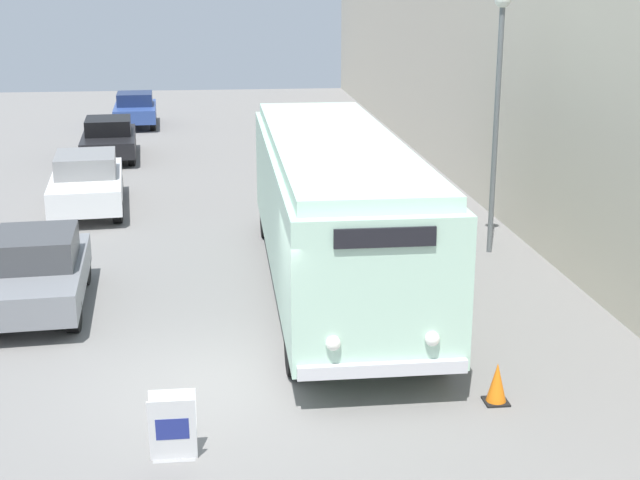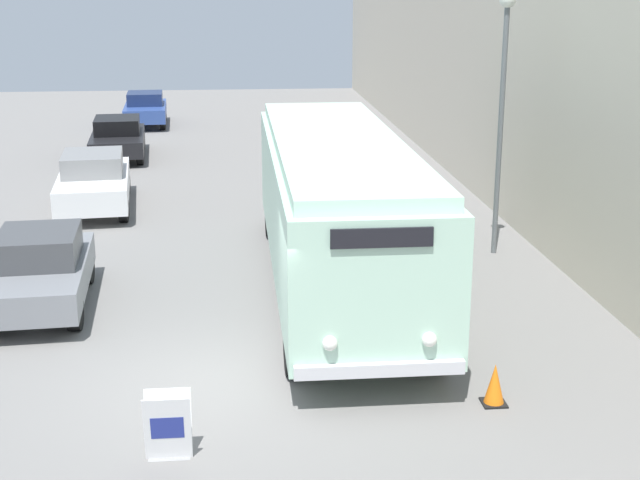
{
  "view_description": "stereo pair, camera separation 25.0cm",
  "coord_description": "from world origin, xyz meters",
  "px_view_note": "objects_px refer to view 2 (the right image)",
  "views": [
    {
      "loc": [
        0.19,
        -12.75,
        6.05
      ],
      "look_at": [
        1.84,
        1.71,
        1.83
      ],
      "focal_mm": 50.0,
      "sensor_mm": 36.0,
      "label": 1
    },
    {
      "loc": [
        0.44,
        -12.78,
        6.05
      ],
      "look_at": [
        1.84,
        1.71,
        1.83
      ],
      "focal_mm": 50.0,
      "sensor_mm": 36.0,
      "label": 2
    }
  ],
  "objects_px": {
    "streetlamp": "(503,86)",
    "parked_car_distant": "(145,109)",
    "parked_car_near": "(40,270)",
    "vintage_bus": "(337,203)",
    "parked_car_far": "(118,137)",
    "traffic_cone": "(495,385)",
    "sign_board": "(168,427)",
    "parked_car_mid": "(94,181)"
  },
  "relations": [
    {
      "from": "sign_board",
      "to": "streetlamp",
      "type": "bearing_deg",
      "value": 51.49
    },
    {
      "from": "vintage_bus",
      "to": "parked_car_mid",
      "type": "height_order",
      "value": "vintage_bus"
    },
    {
      "from": "vintage_bus",
      "to": "sign_board",
      "type": "bearing_deg",
      "value": -114.42
    },
    {
      "from": "streetlamp",
      "to": "traffic_cone",
      "type": "distance_m",
      "value": 8.62
    },
    {
      "from": "parked_car_distant",
      "to": "vintage_bus",
      "type": "bearing_deg",
      "value": -78.57
    },
    {
      "from": "sign_board",
      "to": "parked_car_mid",
      "type": "bearing_deg",
      "value": 101.93
    },
    {
      "from": "vintage_bus",
      "to": "traffic_cone",
      "type": "xyz_separation_m",
      "value": [
        1.74,
        -5.43,
        -1.48
      ]
    },
    {
      "from": "parked_car_distant",
      "to": "parked_car_far",
      "type": "bearing_deg",
      "value": -95.72
    },
    {
      "from": "parked_car_far",
      "to": "traffic_cone",
      "type": "relative_size",
      "value": 7.14
    },
    {
      "from": "streetlamp",
      "to": "parked_car_distant",
      "type": "bearing_deg",
      "value": 115.92
    },
    {
      "from": "sign_board",
      "to": "parked_car_near",
      "type": "relative_size",
      "value": 0.22
    },
    {
      "from": "parked_car_far",
      "to": "sign_board",
      "type": "bearing_deg",
      "value": -86.11
    },
    {
      "from": "parked_car_near",
      "to": "parked_car_far",
      "type": "bearing_deg",
      "value": 87.36
    },
    {
      "from": "streetlamp",
      "to": "parked_car_distant",
      "type": "distance_m",
      "value": 22.56
    },
    {
      "from": "sign_board",
      "to": "parked_car_far",
      "type": "relative_size",
      "value": 0.2
    },
    {
      "from": "parked_car_far",
      "to": "parked_car_distant",
      "type": "bearing_deg",
      "value": 83.03
    },
    {
      "from": "parked_car_mid",
      "to": "traffic_cone",
      "type": "bearing_deg",
      "value": -64.56
    },
    {
      "from": "vintage_bus",
      "to": "parked_car_far",
      "type": "xyz_separation_m",
      "value": [
        -6.15,
        14.85,
        -1.07
      ]
    },
    {
      "from": "streetlamp",
      "to": "traffic_cone",
      "type": "relative_size",
      "value": 9.21
    },
    {
      "from": "parked_car_far",
      "to": "traffic_cone",
      "type": "distance_m",
      "value": 21.77
    },
    {
      "from": "traffic_cone",
      "to": "parked_car_near",
      "type": "bearing_deg",
      "value": 146.96
    },
    {
      "from": "parked_car_near",
      "to": "traffic_cone",
      "type": "bearing_deg",
      "value": -37.04
    },
    {
      "from": "vintage_bus",
      "to": "parked_car_far",
      "type": "relative_size",
      "value": 2.42
    },
    {
      "from": "vintage_bus",
      "to": "parked_car_distant",
      "type": "bearing_deg",
      "value": 104.73
    },
    {
      "from": "streetlamp",
      "to": "parked_car_near",
      "type": "relative_size",
      "value": 1.41
    },
    {
      "from": "vintage_bus",
      "to": "traffic_cone",
      "type": "distance_m",
      "value": 5.89
    },
    {
      "from": "traffic_cone",
      "to": "sign_board",
      "type": "bearing_deg",
      "value": -166.63
    },
    {
      "from": "parked_car_near",
      "to": "parked_car_mid",
      "type": "distance_m",
      "value": 7.85
    },
    {
      "from": "parked_car_distant",
      "to": "traffic_cone",
      "type": "xyz_separation_m",
      "value": [
        7.58,
        -27.65,
        -0.43
      ]
    },
    {
      "from": "parked_car_mid",
      "to": "parked_car_near",
      "type": "bearing_deg",
      "value": -94.65
    },
    {
      "from": "streetlamp",
      "to": "parked_car_mid",
      "type": "bearing_deg",
      "value": 152.17
    },
    {
      "from": "sign_board",
      "to": "traffic_cone",
      "type": "height_order",
      "value": "sign_board"
    },
    {
      "from": "parked_car_distant",
      "to": "traffic_cone",
      "type": "distance_m",
      "value": 28.67
    },
    {
      "from": "parked_car_far",
      "to": "parked_car_distant",
      "type": "xyz_separation_m",
      "value": [
        0.31,
        7.36,
        0.02
      ]
    },
    {
      "from": "streetlamp",
      "to": "parked_car_distant",
      "type": "height_order",
      "value": "streetlamp"
    },
    {
      "from": "parked_car_near",
      "to": "parked_car_far",
      "type": "relative_size",
      "value": 0.91
    },
    {
      "from": "vintage_bus",
      "to": "parked_car_mid",
      "type": "bearing_deg",
      "value": 128.93
    },
    {
      "from": "vintage_bus",
      "to": "streetlamp",
      "type": "distance_m",
      "value": 4.92
    },
    {
      "from": "vintage_bus",
      "to": "streetlamp",
      "type": "bearing_deg",
      "value": 28.35
    },
    {
      "from": "parked_car_near",
      "to": "streetlamp",
      "type": "bearing_deg",
      "value": 11.31
    },
    {
      "from": "vintage_bus",
      "to": "parked_car_near",
      "type": "xyz_separation_m",
      "value": [
        -5.79,
        -0.54,
        -1.04
      ]
    },
    {
      "from": "parked_car_distant",
      "to": "traffic_cone",
      "type": "relative_size",
      "value": 6.51
    }
  ]
}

